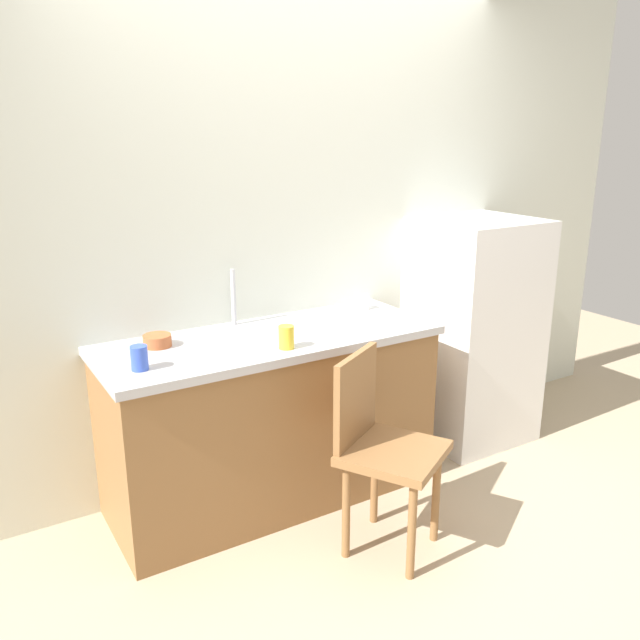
{
  "coord_description": "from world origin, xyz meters",
  "views": [
    {
      "loc": [
        -1.67,
        -2.01,
        1.82
      ],
      "look_at": [
        -0.07,
        0.6,
        0.91
      ],
      "focal_mm": 36.81,
      "sensor_mm": 36.0,
      "label": 1
    }
  ],
  "objects_px": {
    "cup_blue": "(139,358)",
    "cup_white": "(362,303)",
    "refrigerator": "(473,331)",
    "terracotta_bowl": "(157,341)",
    "chair": "(381,444)",
    "cup_yellow": "(286,337)"
  },
  "relations": [
    {
      "from": "cup_white",
      "to": "cup_blue",
      "type": "bearing_deg",
      "value": -168.06
    },
    {
      "from": "cup_blue",
      "to": "cup_yellow",
      "type": "xyz_separation_m",
      "value": [
        0.64,
        -0.08,
        0.0
      ]
    },
    {
      "from": "terracotta_bowl",
      "to": "cup_white",
      "type": "height_order",
      "value": "cup_white"
    },
    {
      "from": "terracotta_bowl",
      "to": "cup_blue",
      "type": "distance_m",
      "value": 0.3
    },
    {
      "from": "refrigerator",
      "to": "chair",
      "type": "xyz_separation_m",
      "value": [
        -1.13,
        -0.62,
        -0.16
      ]
    },
    {
      "from": "refrigerator",
      "to": "chair",
      "type": "relative_size",
      "value": 1.48
    },
    {
      "from": "chair",
      "to": "cup_blue",
      "type": "distance_m",
      "value": 1.08
    },
    {
      "from": "terracotta_bowl",
      "to": "cup_yellow",
      "type": "height_order",
      "value": "cup_yellow"
    },
    {
      "from": "chair",
      "to": "terracotta_bowl",
      "type": "relative_size",
      "value": 6.96
    },
    {
      "from": "refrigerator",
      "to": "terracotta_bowl",
      "type": "bearing_deg",
      "value": 176.37
    },
    {
      "from": "refrigerator",
      "to": "cup_blue",
      "type": "bearing_deg",
      "value": -176.16
    },
    {
      "from": "cup_white",
      "to": "chair",
      "type": "bearing_deg",
      "value": -119.27
    },
    {
      "from": "refrigerator",
      "to": "terracotta_bowl",
      "type": "xyz_separation_m",
      "value": [
        -1.85,
        0.12,
        0.23
      ]
    },
    {
      "from": "cup_blue",
      "to": "cup_white",
      "type": "bearing_deg",
      "value": 11.94
    },
    {
      "from": "terracotta_bowl",
      "to": "chair",
      "type": "bearing_deg",
      "value": -45.63
    },
    {
      "from": "refrigerator",
      "to": "cup_white",
      "type": "relative_size",
      "value": 17.26
    },
    {
      "from": "terracotta_bowl",
      "to": "cup_yellow",
      "type": "xyz_separation_m",
      "value": [
        0.48,
        -0.33,
        0.03
      ]
    },
    {
      "from": "chair",
      "to": "cup_white",
      "type": "distance_m",
      "value": 0.96
    },
    {
      "from": "chair",
      "to": "cup_yellow",
      "type": "distance_m",
      "value": 0.62
    },
    {
      "from": "cup_white",
      "to": "cup_blue",
      "type": "xyz_separation_m",
      "value": [
        -1.3,
        -0.27,
        0.01
      ]
    },
    {
      "from": "cup_blue",
      "to": "cup_yellow",
      "type": "distance_m",
      "value": 0.64
    },
    {
      "from": "chair",
      "to": "cup_yellow",
      "type": "xyz_separation_m",
      "value": [
        -0.23,
        0.41,
        0.41
      ]
    }
  ]
}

